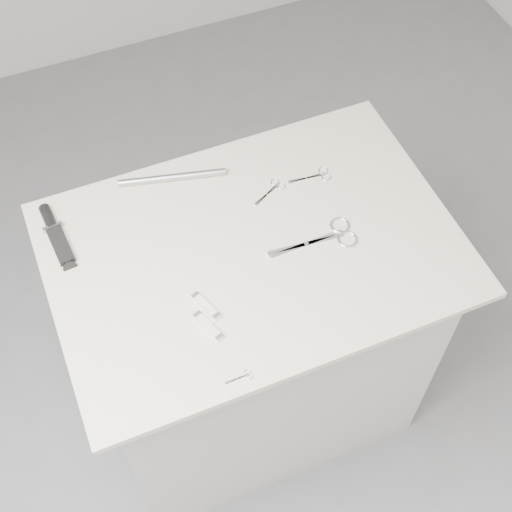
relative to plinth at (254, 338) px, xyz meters
name	(u,v)px	position (x,y,z in m)	size (l,w,h in m)	color
ground	(254,399)	(0.00, 0.00, -0.46)	(4.00, 4.00, 0.01)	gray
plinth	(254,338)	(0.00, 0.00, 0.00)	(0.90, 0.60, 0.90)	#B3B3B1
display_board	(253,250)	(0.00, 0.00, 0.46)	(1.00, 0.70, 0.02)	beige
large_shears	(330,236)	(0.19, -0.04, 0.47)	(0.22, 0.10, 0.01)	silver
embroidery_scissors_a	(273,189)	(0.12, 0.15, 0.47)	(0.10, 0.07, 0.00)	silver
embroidery_scissors_b	(316,176)	(0.24, 0.15, 0.47)	(0.12, 0.05, 0.00)	silver
tiny_scissors	(242,377)	(-0.15, -0.31, 0.47)	(0.06, 0.03, 0.00)	silver
sheathed_knife	(55,232)	(-0.44, 0.22, 0.48)	(0.05, 0.19, 0.02)	black
pocket_knife_a	(206,306)	(-0.17, -0.12, 0.48)	(0.05, 0.09, 0.01)	silver
pocket_knife_b	(208,326)	(-0.18, -0.17, 0.48)	(0.05, 0.09, 0.01)	silver
metal_rail	(172,177)	(-0.11, 0.28, 0.48)	(0.02, 0.02, 0.28)	#9A9DA3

